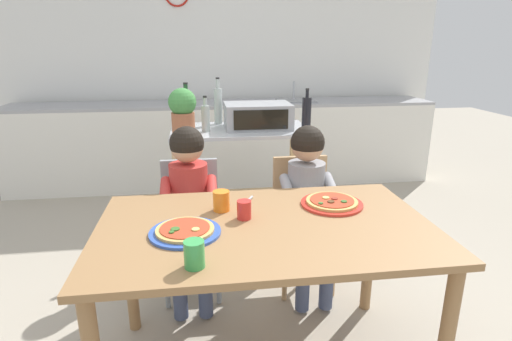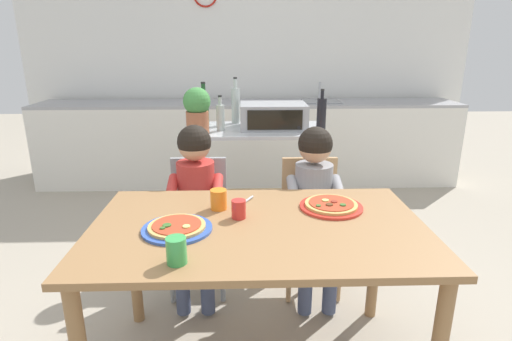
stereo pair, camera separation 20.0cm
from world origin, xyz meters
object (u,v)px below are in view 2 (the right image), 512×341
Objects in this scene: serving_spoon at (246,201)px; drinking_cup_red at (239,209)px; dining_chair_right at (310,215)px; bottle_slim_sauce at (321,115)px; toaster_oven at (273,116)px; child_in_grey_shirt at (315,192)px; bottle_clear_vinegar at (236,105)px; bottle_brown_beer at (220,117)px; pizza_plate_blue_rimmed at (177,228)px; kitchen_island_cart at (255,167)px; bottle_tall_green_wine at (204,108)px; pizza_plate_red_rimmed at (331,206)px; dining_table at (258,245)px; dining_chair_left at (199,215)px; child_in_red_shirt at (195,192)px; potted_herb_plant at (197,109)px; drinking_cup_orange at (219,199)px; drinking_cup_green at (176,251)px.

drinking_cup_red is at bearing -100.27° from serving_spoon.
bottle_slim_sauce is at bearing 74.69° from dining_chair_right.
toaster_oven reaches higher than child_in_grey_shirt.
bottle_clear_vinegar is 1.40× the size of bottle_brown_beer.
pizza_plate_blue_rimmed is at bearing -133.49° from serving_spoon.
kitchen_island_cart is at bearing 159.61° from bottle_slim_sauce.
bottle_tall_green_wine reaches higher than serving_spoon.
pizza_plate_red_rimmed is at bearing 12.94° from drinking_cup_red.
kitchen_island_cart is 2.10× the size of toaster_oven.
dining_table is at bearing -85.78° from bottle_clear_vinegar.
toaster_oven is 0.96m from dining_chair_left.
pizza_plate_red_rimmed is at bearing -90.01° from dining_chair_right.
bottle_tall_green_wine is at bearing 121.57° from bottle_brown_beer.
bottle_clear_vinegar is (-0.28, 0.21, 0.05)m from toaster_oven.
bottle_clear_vinegar reaches higher than child_in_red_shirt.
potted_herb_plant is 1.08× the size of pizza_plate_red_rimmed.
drinking_cup_orange reaches higher than serving_spoon.
pizza_plate_red_rimmed is (-0.00, -0.42, 0.09)m from child_in_grey_shirt.
toaster_oven is 1.27m from drinking_cup_orange.
child_in_red_shirt is 1.01× the size of child_in_grey_shirt.
bottle_clear_vinegar reaches higher than bottle_tall_green_wine.
child_in_red_shirt is at bearing -90.00° from dining_chair_left.
bottle_clear_vinegar is 0.71m from bottle_slim_sauce.
bottle_tall_green_wine reaches higher than dining_chair_right.
child_in_grey_shirt reaches higher than pizza_plate_blue_rimmed.
serving_spoon is at bearing 167.74° from pizza_plate_red_rimmed.
toaster_oven reaches higher than dining_chair_left.
dining_chair_left is at bearing 114.82° from dining_table.
potted_herb_plant is at bearing 125.23° from pizza_plate_red_rimmed.
drinking_cup_green is 1.17× the size of drinking_cup_red.
pizza_plate_blue_rimmed is (-0.69, -0.76, 0.28)m from dining_chair_right.
drinking_cup_red is (-0.57, -1.14, -0.23)m from bottle_slim_sauce.
kitchen_island_cart is 1.48m from pizza_plate_blue_rimmed.
child_in_red_shirt is (-0.37, -0.76, 0.08)m from kitchen_island_cart.
dining_chair_left is at bearing -88.73° from bottle_tall_green_wine.
pizza_plate_red_rimmed is 3.54× the size of drinking_cup_red.
bottle_tall_green_wine is at bearing 131.21° from dining_chair_right.
serving_spoon is at bearing 66.46° from drinking_cup_green.
bottle_tall_green_wine is 1.10× the size of pizza_plate_red_rimmed.
pizza_plate_blue_rimmed and pizza_plate_red_rimmed have the same top height.
dining_chair_right is at bearing -61.84° from bottle_clear_vinegar.
toaster_oven is at bearing 52.21° from dining_chair_left.
bottle_brown_beer reaches higher than pizza_plate_blue_rimmed.
dining_table is 0.36m from pizza_plate_blue_rimmed.
drinking_cup_green is at bearing -103.80° from drinking_cup_orange.
dining_chair_right is 2.76× the size of pizza_plate_blue_rimmed.
kitchen_island_cart is 3.15× the size of potted_herb_plant.
kitchen_island_cart is at bearing 85.85° from serving_spoon.
child_in_grey_shirt is at bearing -39.73° from potted_herb_plant.
child_in_grey_shirt is at bearing -76.55° from toaster_oven.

